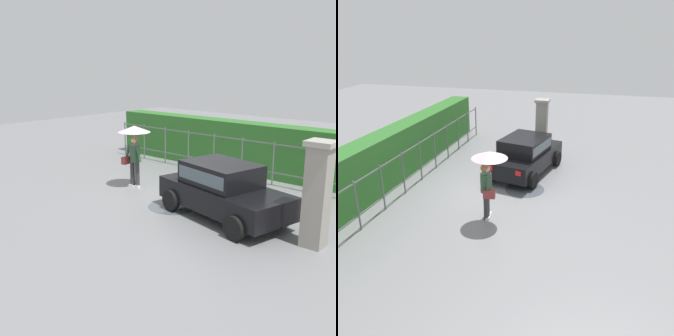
% 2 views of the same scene
% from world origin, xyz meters
% --- Properties ---
extents(ground_plane, '(40.00, 40.00, 0.00)m').
position_xyz_m(ground_plane, '(0.00, 0.00, 0.00)').
color(ground_plane, slate).
extents(car, '(3.97, 2.48, 1.48)m').
position_xyz_m(car, '(1.46, -0.55, 0.80)').
color(car, black).
rests_on(car, ground).
extents(pedestrian, '(1.05, 1.05, 2.08)m').
position_xyz_m(pedestrian, '(-2.27, -0.24, 1.58)').
color(pedestrian, '#333333').
rests_on(pedestrian, ground).
extents(gate_pillar, '(0.60, 0.60, 2.42)m').
position_xyz_m(gate_pillar, '(4.05, -0.72, 1.24)').
color(gate_pillar, gray).
rests_on(gate_pillar, ground).
extents(fence_section, '(12.31, 0.05, 1.50)m').
position_xyz_m(fence_section, '(-0.21, 3.06, 0.83)').
color(fence_section, '#59605B').
rests_on(fence_section, ground).
extents(hedge_row, '(13.26, 0.90, 1.90)m').
position_xyz_m(hedge_row, '(-0.21, 4.06, 0.95)').
color(hedge_row, '#2D6B28').
rests_on(hedge_row, ground).
extents(puddle_near, '(1.39, 1.39, 0.00)m').
position_xyz_m(puddle_near, '(-0.07, -0.86, 0.00)').
color(puddle_near, '#4C545B').
rests_on(puddle_near, ground).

